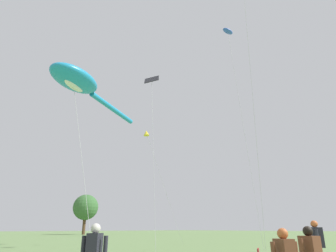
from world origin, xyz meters
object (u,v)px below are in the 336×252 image
person_tall_center (317,244)px  small_kite_triangle_green (147,134)px  tree_pine_center (86,207)px  small_kite_tiny_distant (152,83)px  small_kite_streamer_purple (228,33)px  big_show_kite (79,83)px

person_tall_center → small_kite_triangle_green: bearing=-49.3°
small_kite_triangle_green → tree_pine_center: (17.62, 44.34, -3.76)m
small_kite_tiny_distant → person_tall_center: bearing=30.1°
small_kite_triangle_green → tree_pine_center: size_ratio=1.13×
small_kite_streamer_purple → tree_pine_center: small_kite_streamer_purple is taller
small_kite_triangle_green → tree_pine_center: bearing=-125.5°
small_kite_streamer_purple → small_kite_tiny_distant: bearing=-30.1°
big_show_kite → small_kite_triangle_green: size_ratio=1.21×
big_show_kite → small_kite_triangle_green: (7.96, 1.77, -1.87)m
person_tall_center → tree_pine_center: size_ratio=0.18×
big_show_kite → small_kite_triangle_green: bearing=165.3°
person_tall_center → big_show_kite: bearing=-21.7°
small_kite_triangle_green → tree_pine_center: 47.86m
big_show_kite → small_kite_tiny_distant: bearing=111.8°
small_kite_triangle_green → tree_pine_center: small_kite_triangle_green is taller
small_kite_tiny_distant → small_kite_streamer_purple: bearing=104.5°
person_tall_center → small_kite_tiny_distant: size_ratio=0.13×
small_kite_streamer_purple → small_kite_tiny_distant: small_kite_streamer_purple is taller
small_kite_streamer_purple → small_kite_tiny_distant: size_ratio=1.43×
big_show_kite → person_tall_center: 18.21m
small_kite_streamer_purple → tree_pine_center: bearing=-109.5°
big_show_kite → small_kite_tiny_distant: size_ratio=0.98×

